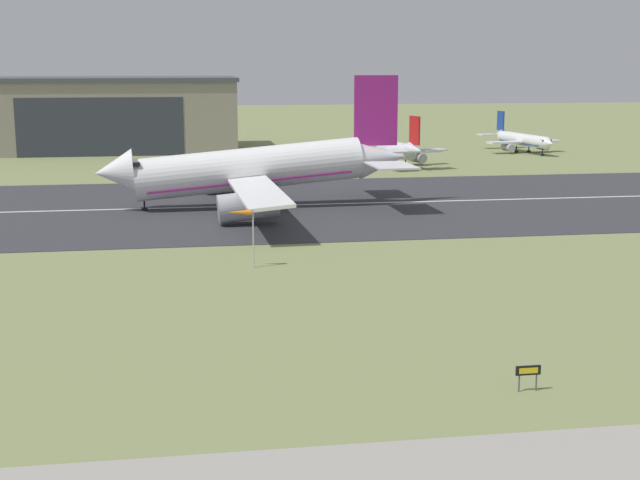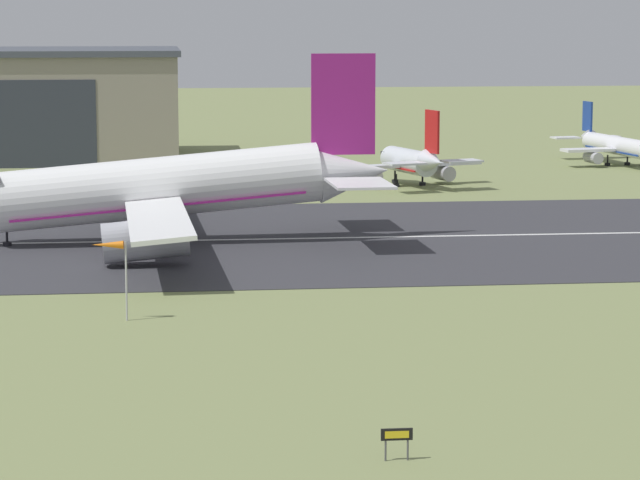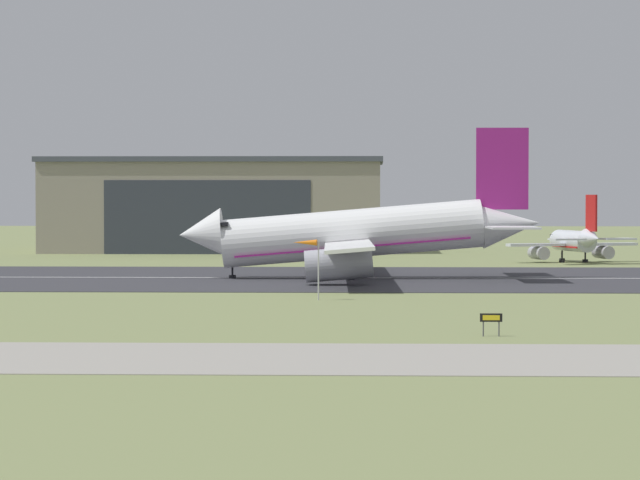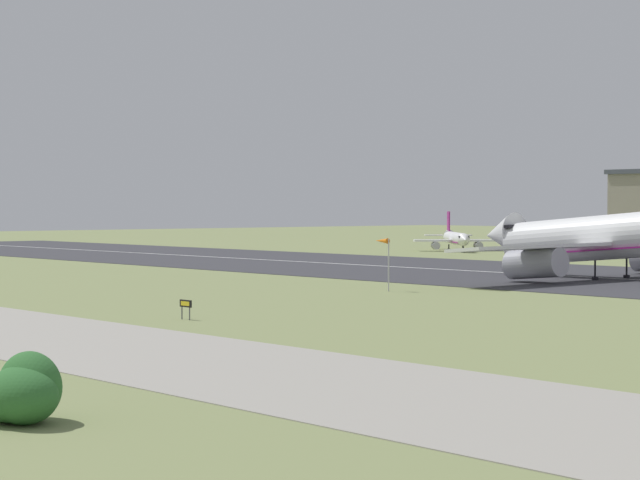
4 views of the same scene
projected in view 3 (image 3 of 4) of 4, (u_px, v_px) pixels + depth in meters
name	position (u px, v px, depth m)	size (l,w,h in m)	color
runway_strip	(589.00, 279.00, 181.09)	(465.02, 54.00, 0.06)	#333338
runway_centreline	(589.00, 278.00, 181.08)	(418.52, 0.70, 0.01)	silver
hangar_building	(216.00, 205.00, 269.51)	(59.28, 30.59, 16.52)	gray
airplane_landing	(355.00, 235.00, 180.93)	(43.69, 56.55, 18.07)	white
airplane_parked_east	(574.00, 242.00, 224.24)	(20.12, 17.76, 10.06)	silver
windsock_pole	(307.00, 246.00, 144.47)	(2.53, 0.88, 5.82)	#B7B7BC
runway_sign	(491.00, 319.00, 107.73)	(1.59, 0.13, 1.64)	#4C4C51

